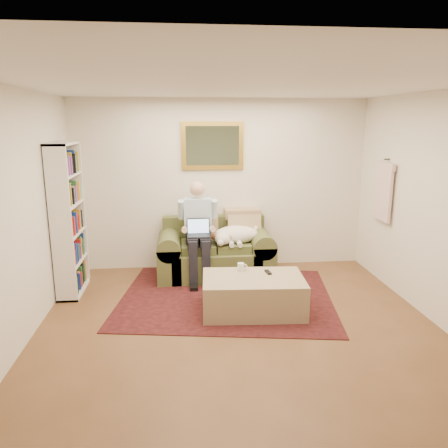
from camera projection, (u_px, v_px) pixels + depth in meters
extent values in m
cube|color=brown|center=(243.00, 340.00, 4.62)|extent=(4.50, 5.00, 0.01)
cube|color=white|center=(245.00, 83.00, 4.02)|extent=(4.50, 5.00, 0.01)
cube|color=white|center=(221.00, 185.00, 6.74)|extent=(4.50, 0.01, 2.60)
cube|color=white|center=(7.00, 226.00, 4.10)|extent=(0.01, 5.00, 2.60)
cube|color=black|center=(226.00, 297.00, 5.74)|extent=(3.02, 2.57, 0.01)
cube|color=brown|center=(215.00, 262.00, 6.49)|extent=(1.28, 0.82, 0.42)
cube|color=brown|center=(213.00, 229.00, 6.74)|extent=(1.55, 0.18, 0.43)
cube|color=brown|center=(170.00, 261.00, 6.42)|extent=(0.34, 0.82, 0.85)
cube|color=brown|center=(260.00, 258.00, 6.55)|extent=(0.34, 0.82, 0.85)
cube|color=brown|center=(198.00, 247.00, 6.36)|extent=(0.49, 0.55, 0.12)
cube|color=brown|center=(233.00, 246.00, 6.41)|extent=(0.49, 0.55, 0.12)
cube|color=black|center=(199.00, 236.00, 6.13)|extent=(0.33, 0.23, 0.02)
cube|color=black|center=(198.00, 226.00, 6.21)|extent=(0.33, 0.06, 0.23)
cube|color=#99BFF2|center=(198.00, 226.00, 6.21)|extent=(0.30, 0.05, 0.20)
cube|color=tan|center=(253.00, 294.00, 5.27)|extent=(1.25, 0.84, 0.44)
cylinder|color=white|center=(241.00, 267.00, 5.44)|extent=(0.08, 0.08, 0.10)
cube|color=black|center=(268.00, 272.00, 5.37)|extent=(0.07, 0.16, 0.02)
cube|color=gold|center=(212.00, 146.00, 6.56)|extent=(0.94, 0.04, 0.72)
cube|color=gray|center=(213.00, 146.00, 6.54)|extent=(0.80, 0.01, 0.58)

